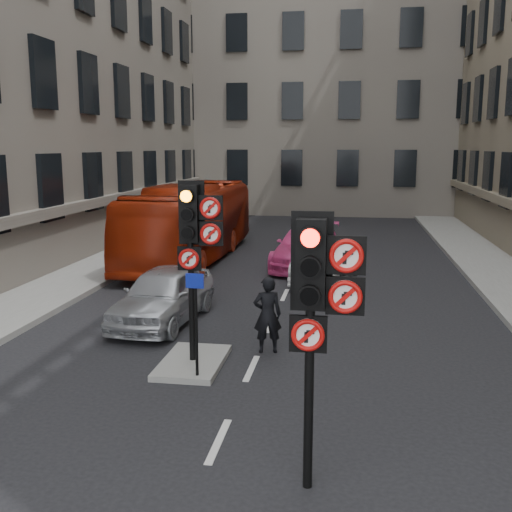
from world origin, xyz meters
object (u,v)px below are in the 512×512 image
(car_silver, at_px, (163,295))
(info_sign, at_px, (196,310))
(motorcyclist, at_px, (268,315))
(signal_near, at_px, (318,294))
(signal_far, at_px, (194,233))
(bus_red, at_px, (191,222))
(motorcycle, at_px, (349,287))
(car_white, at_px, (319,260))
(car_pink, at_px, (307,247))

(car_silver, relative_size, info_sign, 2.09)
(motorcyclist, xyz_separation_m, info_sign, (-1.08, -1.82, 0.55))
(signal_near, distance_m, signal_far, 4.77)
(bus_red, height_order, motorcycle, bus_red)
(signal_far, distance_m, bus_red, 11.44)
(bus_red, relative_size, motorcycle, 6.51)
(car_white, xyz_separation_m, motorcycle, (0.98, -2.94, -0.18))
(bus_red, bearing_deg, car_white, -27.49)
(car_white, bearing_deg, motorcycle, -67.73)
(signal_near, relative_size, motorcyclist, 2.16)
(car_silver, height_order, motorcycle, car_silver)
(signal_near, height_order, motorcycle, signal_near)
(car_white, relative_size, bus_red, 0.38)
(car_pink, bearing_deg, info_sign, -90.35)
(car_white, xyz_separation_m, bus_red, (-5.03, 2.78, 0.80))
(signal_far, bearing_deg, info_sign, -75.20)
(car_pink, bearing_deg, signal_far, -92.00)
(signal_near, relative_size, signal_far, 1.00)
(signal_far, bearing_deg, car_pink, 82.08)
(signal_near, relative_size, info_sign, 1.83)
(car_white, relative_size, motorcycle, 2.49)
(signal_far, bearing_deg, signal_near, -56.98)
(info_sign, bearing_deg, signal_near, -49.08)
(signal_far, height_order, car_pink, signal_far)
(bus_red, xyz_separation_m, motorcycle, (6.02, -5.72, -0.97))
(car_white, height_order, bus_red, bus_red)
(signal_far, bearing_deg, motorcycle, 60.39)
(car_pink, distance_m, motorcycle, 5.33)
(motorcycle, bearing_deg, car_white, 110.24)
(signal_far, bearing_deg, car_white, 76.30)
(motorcycle, bearing_deg, car_pink, 108.51)
(car_white, distance_m, info_sign, 9.19)
(motorcyclist, bearing_deg, signal_far, 24.36)
(info_sign, bearing_deg, car_silver, 120.49)
(signal_near, relative_size, car_pink, 0.72)
(car_silver, xyz_separation_m, car_white, (3.57, 5.38, -0.04))
(car_white, relative_size, info_sign, 2.05)
(car_pink, relative_size, motorcyclist, 3.00)
(bus_red, height_order, motorcyclist, bus_red)
(car_silver, distance_m, car_pink, 8.12)
(car_pink, distance_m, info_sign, 11.24)
(signal_far, relative_size, motorcycle, 2.23)
(motorcycle, distance_m, info_sign, 6.71)
(bus_red, bearing_deg, signal_far, -73.09)
(car_pink, bearing_deg, signal_near, -79.45)
(car_silver, distance_m, car_white, 6.45)
(signal_near, height_order, car_silver, signal_near)
(car_silver, bearing_deg, bus_red, 104.88)
(car_white, distance_m, bus_red, 5.81)
(car_silver, xyz_separation_m, bus_red, (-1.47, 8.16, 0.76))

